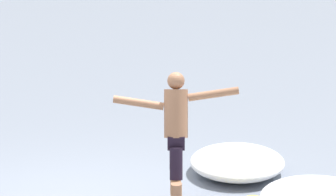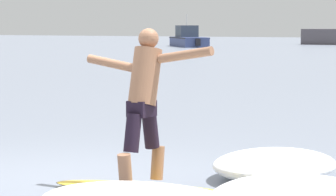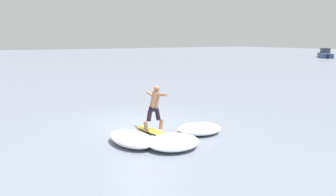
% 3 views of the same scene
% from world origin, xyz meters
% --- Properties ---
extents(surfer, '(1.48, 0.76, 1.56)m').
position_xyz_m(surfer, '(1.15, -0.13, 0.99)').
color(surfer, '#98674A').
rests_on(surfer, surfboard).
extents(wave_foam_at_tail, '(1.46, 1.68, 0.32)m').
position_xyz_m(wave_foam_at_tail, '(2.04, 1.13, 0.16)').
color(wave_foam_at_tail, white).
rests_on(wave_foam_at_tail, ground).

